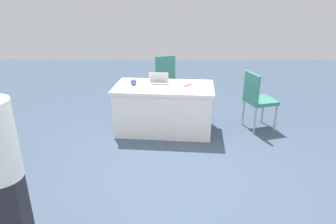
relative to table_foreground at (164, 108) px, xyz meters
The scene contains 7 objects.
ground_plane 1.50m from the table_foreground, 95.07° to the left, with size 14.40×14.40×0.00m, color #3D4C60.
table_foreground is the anchor object (origin of this frame).
chair_tucked_right 1.60m from the table_foreground, 88.64° to the right, with size 0.55×0.55×0.96m.
chair_by_pillar 1.55m from the table_foreground, behind, with size 0.55×0.55×0.97m.
laptop_silver 0.43m from the table_foreground, ahead, with size 0.33×0.30×0.21m.
yarn_ball 0.66m from the table_foreground, ahead, with size 0.10×0.10×0.10m, color #3F5999.
scissors_red 0.54m from the table_foreground, behind, with size 0.18×0.04×0.01m, color red.
Camera 1 is at (0.03, 3.25, 2.18)m, focal length 32.61 mm.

